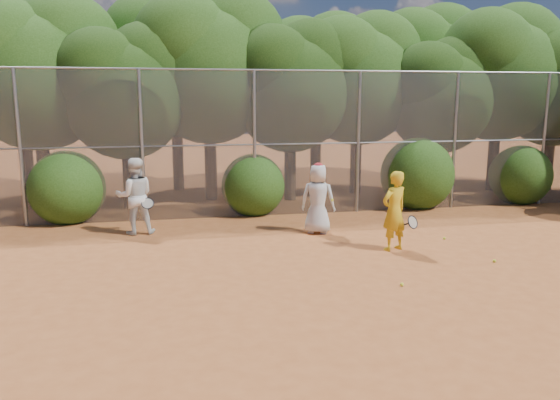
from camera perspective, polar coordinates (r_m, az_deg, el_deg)
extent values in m
plane|color=#9F5023|center=(9.98, 8.63, -8.64)|extent=(80.00, 80.00, 0.00)
cylinder|color=gray|center=(15.33, -25.52, 4.86)|extent=(0.09, 0.09, 4.00)
cylinder|color=gray|center=(14.89, -14.22, 5.43)|extent=(0.09, 0.09, 4.00)
cylinder|color=gray|center=(15.06, -2.69, 5.80)|extent=(0.09, 0.09, 4.00)
cylinder|color=gray|center=(15.80, 8.18, 5.94)|extent=(0.09, 0.09, 4.00)
cylinder|color=gray|center=(17.05, 17.77, 5.88)|extent=(0.09, 0.09, 4.00)
cylinder|color=gray|center=(18.69, 25.87, 5.71)|extent=(0.09, 0.09, 4.00)
cylinder|color=gray|center=(15.21, 1.07, 13.41)|extent=(20.00, 0.05, 0.05)
cylinder|color=gray|center=(15.24, 1.05, 5.87)|extent=(20.00, 0.04, 0.04)
cube|color=slate|center=(15.24, 1.05, 5.87)|extent=(20.00, 0.02, 4.00)
cylinder|color=black|center=(17.82, -23.45, 3.30)|extent=(0.38, 0.38, 2.52)
sphere|color=#204310|center=(17.71, -24.06, 11.24)|extent=(4.03, 4.03, 4.03)
sphere|color=#204310|center=(18.01, -21.44, 14.62)|extent=(3.23, 3.23, 3.23)
sphere|color=#204310|center=(17.62, -26.77, 13.67)|extent=(3.02, 3.02, 3.02)
cylinder|color=black|center=(16.81, -15.52, 2.80)|extent=(0.36, 0.36, 2.17)
sphere|color=black|center=(16.66, -15.89, 10.06)|extent=(3.47, 3.47, 3.47)
sphere|color=black|center=(16.99, -13.56, 13.10)|extent=(2.78, 2.78, 2.78)
sphere|color=black|center=(16.47, -18.24, 12.35)|extent=(2.60, 2.60, 2.60)
cylinder|color=black|center=(17.78, -7.27, 4.32)|extent=(0.39, 0.39, 2.66)
sphere|color=#204310|center=(17.68, -7.47, 12.74)|extent=(4.26, 4.26, 4.26)
sphere|color=#204310|center=(18.26, -4.89, 16.07)|extent=(3.40, 3.40, 3.40)
sphere|color=#204310|center=(17.38, -10.01, 15.52)|extent=(3.19, 3.19, 3.19)
cylinder|color=black|center=(17.58, 1.06, 3.69)|extent=(0.37, 0.37, 2.27)
sphere|color=black|center=(17.44, 1.09, 10.98)|extent=(3.64, 3.64, 3.64)
sphere|color=black|center=(18.00, 3.17, 13.86)|extent=(2.91, 2.91, 2.91)
sphere|color=black|center=(17.07, -0.84, 13.43)|extent=(2.73, 2.73, 2.73)
cylinder|color=black|center=(19.02, 7.92, 4.40)|extent=(0.38, 0.38, 2.45)
sphere|color=#204310|center=(18.91, 8.11, 11.64)|extent=(3.92, 3.92, 3.92)
sphere|color=#204310|center=(19.59, 10.03, 14.42)|extent=(3.14, 3.14, 3.14)
sphere|color=#204310|center=(18.44, 6.43, 14.15)|extent=(2.94, 2.94, 2.94)
cylinder|color=black|center=(19.12, 16.01, 3.59)|extent=(0.36, 0.36, 2.10)
sphere|color=black|center=(18.99, 16.33, 9.76)|extent=(3.36, 3.36, 3.36)
sphere|color=black|center=(19.62, 17.78, 12.15)|extent=(2.69, 2.69, 2.69)
sphere|color=black|center=(18.51, 15.17, 11.88)|extent=(2.52, 2.52, 2.52)
cylinder|color=black|center=(20.87, 21.40, 4.51)|extent=(0.39, 0.39, 2.59)
sphere|color=#204310|center=(20.78, 21.89, 11.47)|extent=(4.14, 4.14, 4.14)
sphere|color=#204310|center=(21.64, 23.36, 14.07)|extent=(3.32, 3.32, 3.32)
sphere|color=#204310|center=(20.17, 20.78, 13.96)|extent=(3.11, 3.11, 3.11)
cylinder|color=black|center=(21.80, 26.24, 4.01)|extent=(0.37, 0.37, 2.31)
sphere|color=black|center=(21.69, 26.74, 9.95)|extent=(3.70, 3.70, 3.70)
sphere|color=black|center=(21.10, 25.97, 12.03)|extent=(2.77, 2.77, 2.77)
cylinder|color=black|center=(20.27, -24.94, 4.13)|extent=(0.39, 0.39, 2.62)
sphere|color=#204310|center=(20.18, -25.52, 11.40)|extent=(4.20, 4.20, 4.20)
sphere|color=#204310|center=(20.47, -23.13, 14.51)|extent=(3.36, 3.36, 3.36)
cylinder|color=black|center=(19.91, -10.65, 5.10)|extent=(0.40, 0.40, 2.80)
sphere|color=#204310|center=(19.84, -10.93, 13.01)|extent=(4.48, 4.48, 4.48)
sphere|color=#204310|center=(20.40, -8.44, 16.17)|extent=(3.58, 3.58, 3.58)
sphere|color=#204310|center=(19.57, -13.39, 15.58)|extent=(3.36, 3.36, 3.36)
cylinder|color=black|center=(20.24, 3.74, 4.95)|extent=(0.38, 0.38, 2.52)
sphere|color=#204310|center=(20.14, 3.82, 11.96)|extent=(4.03, 4.03, 4.03)
sphere|color=#204310|center=(20.80, 5.77, 14.67)|extent=(3.23, 3.23, 3.23)
sphere|color=#204310|center=(19.71, 2.05, 14.35)|extent=(3.02, 3.02, 3.02)
cylinder|color=black|center=(22.38, 14.56, 5.45)|extent=(0.40, 0.40, 2.73)
sphere|color=#204310|center=(22.31, 14.89, 12.31)|extent=(4.37, 4.37, 4.37)
sphere|color=#204310|center=(23.16, 16.54, 14.87)|extent=(3.49, 3.49, 3.49)
sphere|color=#204310|center=(21.74, 13.53, 14.73)|extent=(3.28, 3.28, 3.28)
sphere|color=#204310|center=(15.53, -21.39, 1.51)|extent=(2.00, 2.00, 2.00)
sphere|color=#204310|center=(15.48, -2.82, 1.84)|extent=(1.80, 1.80, 1.80)
sphere|color=#204310|center=(16.94, 14.15, 2.98)|extent=(2.20, 2.20, 2.20)
sphere|color=#204310|center=(18.74, 23.84, 2.64)|extent=(1.90, 1.90, 1.90)
imported|color=gold|center=(12.01, 11.83, -1.12)|extent=(0.74, 0.62, 1.74)
torus|color=black|center=(12.02, 13.70, -2.27)|extent=(0.34, 0.27, 0.29)
cylinder|color=black|center=(12.16, 12.93, -2.51)|extent=(0.15, 0.25, 0.14)
imported|color=silver|center=(13.27, 3.99, 0.13)|extent=(0.99, 0.85, 1.71)
ellipsoid|color=#AE181F|center=(13.14, 4.03, 3.62)|extent=(0.22, 0.22, 0.13)
sphere|color=#CDD927|center=(13.16, 5.48, 0.00)|extent=(0.07, 0.07, 0.07)
imported|color=white|center=(13.63, -14.91, 0.39)|extent=(0.96, 0.78, 1.86)
torus|color=black|center=(13.34, -13.67, -0.33)|extent=(0.30, 0.20, 0.26)
cylinder|color=black|center=(13.54, -13.62, -0.73)|extent=(0.03, 0.24, 0.19)
sphere|color=#CDD927|center=(11.89, 21.49, -5.94)|extent=(0.07, 0.07, 0.07)
sphere|color=#CDD927|center=(13.35, 16.79, -3.85)|extent=(0.07, 0.07, 0.07)
sphere|color=#CDD927|center=(9.97, 12.62, -8.61)|extent=(0.07, 0.07, 0.07)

